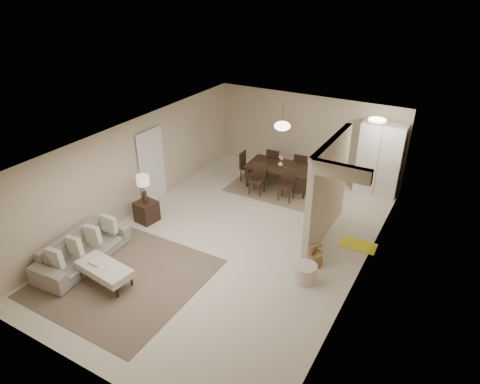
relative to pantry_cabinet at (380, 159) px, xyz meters
The scene contains 22 objects.
floor 4.88m from the pantry_cabinet, 119.52° to the right, with size 9.00×9.00×0.00m, color beige.
ceiling 4.98m from the pantry_cabinet, 119.52° to the right, with size 9.00×9.00×0.00m, color white.
back_wall 2.38m from the pantry_cabinet, behind, with size 6.00×6.00×0.00m, color #C4B294.
left_wall 6.77m from the pantry_cabinet, 142.20° to the right, with size 9.00×9.00×0.00m, color #C4B294.
right_wall 4.21m from the pantry_cabinet, 81.10° to the right, with size 9.00×9.00×0.00m, color #C4B294.
partition 2.96m from the pantry_cabinet, 100.74° to the right, with size 0.15×2.50×2.50m, color #C4B294.
doorway 6.40m from the pantry_cabinet, 146.29° to the right, with size 0.04×0.90×2.04m, color black.
pantry_cabinet is the anchor object (origin of this frame).
flush_light 1.70m from the pantry_cabinet, 93.01° to the right, with size 0.44×0.44×0.05m, color white.
living_rug 7.61m from the pantry_cabinet, 118.84° to the right, with size 3.20×3.20×0.01m, color brown.
sofa 8.19m from the pantry_cabinet, 126.02° to the right, with size 0.88×2.26×0.66m, color gray.
ottoman_bench 7.93m from the pantry_cabinet, 119.06° to the right, with size 1.29×0.71×0.44m.
side_table 6.62m from the pantry_cabinet, 136.28° to the right, with size 0.50×0.50×0.54m, color black.
table_lamp 6.57m from the pantry_cabinet, 136.28° to the right, with size 0.32×0.32×0.76m.
round_pouf 4.86m from the pantry_cabinet, 93.36° to the right, with size 0.49×0.49×0.38m, color beige.
wicker_basket 4.26m from the pantry_cabinet, 94.08° to the right, with size 0.35×0.35×0.30m, color olive.
dining_rug 2.98m from the pantry_cabinet, 157.14° to the right, with size 2.80×2.10×0.01m, color #896F55.
dining_table 2.88m from the pantry_cabinet, 157.14° to the right, with size 1.96×1.09×0.69m, color black.
dining_chairs 2.85m from the pantry_cabinet, 157.14° to the right, with size 2.51×1.89×0.93m.
vase 2.81m from the pantry_cabinet, 157.14° to the right, with size 0.14×0.14×0.15m, color silver.
yellow_mat 3.14m from the pantry_cabinet, 83.21° to the right, with size 0.83×0.51×0.01m, color #FFF328.
pendant_light 2.93m from the pantry_cabinet, 157.14° to the right, with size 0.46×0.46×0.71m.
Camera 1 is at (4.41, -7.48, 5.82)m, focal length 32.00 mm.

